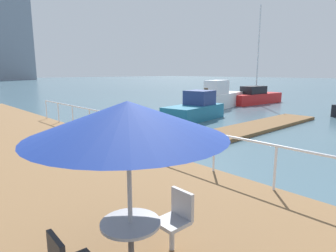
{
  "coord_description": "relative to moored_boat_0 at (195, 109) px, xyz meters",
  "views": [
    {
      "loc": [
        -9.18,
        2.16,
        3.09
      ],
      "look_at": [
        -1.58,
        10.38,
        0.97
      ],
      "focal_mm": 30.56,
      "sensor_mm": 36.0,
      "label": 1
    }
  ],
  "objects": [
    {
      "name": "cafe_chair_0",
      "position": [
        -11.22,
        -9.7,
        0.25
      ],
      "size": [
        0.47,
        0.45,
        0.9
      ],
      "color": "#B7B7BC",
      "rests_on": "boardwalk"
    },
    {
      "name": "dock_piling_2",
      "position": [
        2.62,
        1.26,
        0.28
      ],
      "size": [
        0.3,
        0.3,
        1.92
      ],
      "primitive_type": "cylinder",
      "color": "brown",
      "rests_on": "ground_plane"
    },
    {
      "name": "moored_boat_4",
      "position": [
        11.47,
        2.31,
        0.02
      ],
      "size": [
        6.77,
        2.13,
        9.3
      ],
      "color": "red",
      "rests_on": "ground_plane"
    },
    {
      "name": "moored_boat_0",
      "position": [
        0.0,
        0.0,
        0.0
      ],
      "size": [
        4.88,
        2.75,
        1.87
      ],
      "color": "#1E6B8C",
      "rests_on": "ground_plane"
    },
    {
      "name": "ground_plane",
      "position": [
        -4.88,
        5.27,
        -0.68
      ],
      "size": [
        300.0,
        300.0,
        0.0
      ],
      "primitive_type": "plane",
      "color": "#476675"
    },
    {
      "name": "boardwalk_railing",
      "position": [
        -8.03,
        -7.9,
        0.57
      ],
      "size": [
        0.06,
        24.71,
        1.08
      ],
      "color": "white",
      "rests_on": "boardwalk"
    },
    {
      "name": "floating_dock",
      "position": [
        -1.35,
        -4.48,
        -0.59
      ],
      "size": [
        14.07,
        2.0,
        0.18
      ],
      "primitive_type": "cube",
      "color": "brown",
      "rests_on": "ground_plane"
    },
    {
      "name": "moored_boat_3",
      "position": [
        6.28,
        2.62,
        0.22
      ],
      "size": [
        6.93,
        3.02,
        2.41
      ],
      "color": "white",
      "rests_on": "ground_plane"
    },
    {
      "name": "patio_umbrella",
      "position": [
        -12.07,
        -9.69,
        1.84
      ],
      "size": [
        2.5,
        2.5,
        2.34
      ],
      "color": "#B2B2B7",
      "rests_on": "boardwalk"
    },
    {
      "name": "cafe_table_round",
      "position": [
        -12.07,
        -9.69,
        0.39
      ],
      "size": [
        0.8,
        0.8,
        0.74
      ],
      "color": "#ADADB2",
      "rests_on": "boardwalk"
    }
  ]
}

